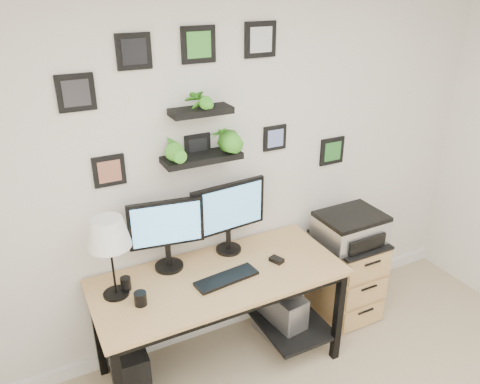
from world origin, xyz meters
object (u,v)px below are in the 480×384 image
file_cabinet (346,275)px  table_lamp (108,235)px  pc_tower_grey (280,315)px  pc_tower_black (130,368)px  desk (222,287)px  monitor_left (167,230)px  printer (351,228)px  mug (140,299)px  monitor_right (229,212)px

file_cabinet → table_lamp: bearing=179.8°
file_cabinet → pc_tower_grey: bearing=-175.8°
file_cabinet → pc_tower_black: bearing=-178.4°
desk → table_lamp: size_ratio=3.12×
monitor_left → file_cabinet: 1.56m
file_cabinet → printer: (-0.02, -0.02, 0.44)m
printer → mug: bearing=-175.4°
monitor_right → printer: size_ratio=1.15×
pc_tower_black → printer: (1.73, 0.03, 0.57)m
desk → mug: mug is taller
pc_tower_grey → printer: (0.61, 0.03, 0.57)m
pc_tower_black → table_lamp: bearing=107.1°
file_cabinet → desk: bearing=-177.0°
monitor_right → mug: size_ratio=6.62×
pc_tower_black → file_cabinet: (1.75, 0.05, 0.13)m
monitor_right → file_cabinet: 1.20m
pc_tower_black → printer: printer is taller
mug → file_cabinet: mug is taller
desk → printer: bearing=2.0°
table_lamp → mug: bearing=-56.6°
monitor_left → file_cabinet: size_ratio=0.72×
monitor_right → mug: monitor_right is taller
table_lamp → file_cabinet: (1.76, -0.01, -0.83)m
pc_tower_black → file_cabinet: size_ratio=0.63×
table_lamp → desk: bearing=-5.6°
monitor_left → pc_tower_black: bearing=-153.5°
pc_tower_black → printer: size_ratio=0.88×
monitor_right → pc_tower_black: monitor_right is taller
monitor_right → printer: monitor_right is taller
monitor_right → table_lamp: bearing=-170.6°
monitor_left → monitor_right: monitor_right is taller
mug → pc_tower_black: mug is taller
monitor_right → printer: 0.98m
monitor_right → pc_tower_grey: bearing=-30.8°
table_lamp → printer: size_ratio=1.07×
desk → printer: printer is taller
mug → pc_tower_grey: mug is taller
monitor_left → mug: 0.46m
desk → file_cabinet: (1.10, 0.06, -0.29)m
pc_tower_grey → pc_tower_black: bearing=-179.8°
monitor_right → pc_tower_grey: monitor_right is taller
desk → monitor_left: 0.53m
monitor_right → mug: bearing=-157.5°
pc_tower_grey → mug: bearing=-174.2°
desk → table_lamp: table_lamp is taller
monitor_right → printer: bearing=-9.9°
desk → file_cabinet: desk is taller
desk → table_lamp: bearing=174.4°
monitor_right → table_lamp: size_ratio=1.07×
file_cabinet → monitor_right: bearing=171.5°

